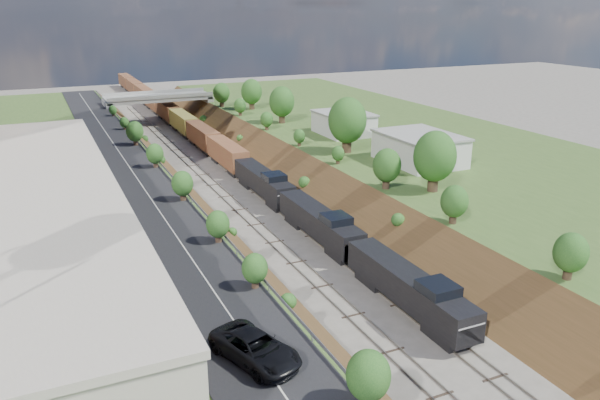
{
  "coord_description": "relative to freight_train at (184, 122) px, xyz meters",
  "views": [
    {
      "loc": [
        -26.79,
        -16.06,
        27.17
      ],
      "look_at": [
        -0.67,
        40.97,
        6.0
      ],
      "focal_mm": 35.0,
      "sensor_mm": 36.0,
      "label": 1
    }
  ],
  "objects": [
    {
      "name": "guardrail",
      "position": [
        -14.0,
        -49.03,
        2.99
      ],
      "size": [
        0.1,
        171.0,
        0.7
      ],
      "color": "#99999E",
      "rests_on": "platform_left"
    },
    {
      "name": "tree_right_large",
      "position": [
        14.4,
        -68.84,
        6.83
      ],
      "size": [
        5.25,
        5.25,
        7.61
      ],
      "color": "#473323",
      "rests_on": "platform_right"
    },
    {
      "name": "white_building_far",
      "position": [
        20.4,
        -34.84,
        4.25
      ],
      "size": [
        8.0,
        10.0,
        3.6
      ],
      "primitive_type": "cube",
      "color": "silver",
      "rests_on": "platform_right"
    },
    {
      "name": "freight_train",
      "position": [
        0.0,
        0.0,
        0.0
      ],
      "size": [
        2.92,
        180.56,
        4.55
      ],
      "color": "black",
      "rests_on": "ground"
    },
    {
      "name": "platform_right",
      "position": [
        30.4,
        -48.84,
        -0.05
      ],
      "size": [
        44.0,
        180.0,
        5.0
      ],
      "primitive_type": "cube",
      "color": "#3F5C26",
      "rests_on": "ground"
    },
    {
      "name": "suv",
      "position": [
        -18.41,
        -94.0,
        3.49
      ],
      "size": [
        5.22,
        7.45,
        1.89
      ],
      "primitive_type": "imported",
      "rotation": [
        0.0,
        0.0,
        0.34
      ],
      "color": "black",
      "rests_on": "road"
    },
    {
      "name": "overpass",
      "position": [
        -2.6,
        13.16,
        2.36
      ],
      "size": [
        24.5,
        8.3,
        7.4
      ],
      "color": "gray",
      "rests_on": "ground"
    },
    {
      "name": "embankment_right",
      "position": [
        8.4,
        -48.84,
        -2.55
      ],
      "size": [
        10.0,
        180.0,
        10.0
      ],
      "primitive_type": "cube",
      "rotation": [
        0.0,
        0.79,
        0.0
      ],
      "color": "brown",
      "rests_on": "ground"
    },
    {
      "name": "white_building_near",
      "position": [
        20.9,
        -56.84,
        4.45
      ],
      "size": [
        9.0,
        12.0,
        4.0
      ],
      "primitive_type": "cube",
      "color": "silver",
      "rests_on": "platform_right"
    },
    {
      "name": "embankment_left",
      "position": [
        -13.6,
        -48.84,
        -2.55
      ],
      "size": [
        10.0,
        180.0,
        10.0
      ],
      "primitive_type": "cube",
      "rotation": [
        0.0,
        0.79,
        0.0
      ],
      "color": "brown",
      "rests_on": "ground"
    },
    {
      "name": "road",
      "position": [
        -18.1,
        -48.84,
        2.5
      ],
      "size": [
        8.0,
        180.0,
        0.1
      ],
      "primitive_type": "cube",
      "color": "black",
      "rests_on": "platform_left"
    },
    {
      "name": "rail_right_track",
      "position": [
        -0.0,
        -48.84,
        -2.46
      ],
      "size": [
        1.58,
        180.0,
        0.18
      ],
      "primitive_type": "cube",
      "color": "gray",
      "rests_on": "ground"
    },
    {
      "name": "commercial_building",
      "position": [
        -30.6,
        -70.84,
        5.95
      ],
      "size": [
        14.3,
        62.3,
        7.0
      ],
      "color": "maroon",
      "rests_on": "platform_left"
    },
    {
      "name": "tree_left_crest",
      "position": [
        -14.4,
        -88.84,
        4.48
      ],
      "size": [
        2.45,
        2.45,
        3.55
      ],
      "color": "#473323",
      "rests_on": "platform_left"
    },
    {
      "name": "rail_left_track",
      "position": [
        -5.2,
        -48.84,
        -2.46
      ],
      "size": [
        1.58,
        180.0,
        0.18
      ],
      "primitive_type": "cube",
      "color": "gray",
      "rests_on": "ground"
    }
  ]
}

